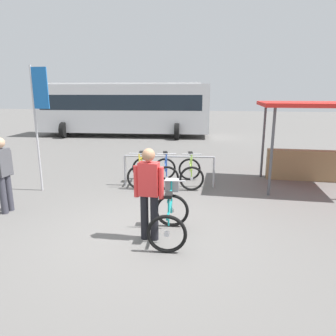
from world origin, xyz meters
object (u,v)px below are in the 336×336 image
featured_bicycle (170,213)px  racked_bike_lime (191,172)px  person_with_featured_bike (149,190)px  market_stall (315,135)px  racked_bike_yellow (141,171)px  banner_flag (39,105)px  racked_bike_blue (166,172)px  pedestrian_with_backpack (2,170)px  bus_distant (124,106)px

featured_bicycle → racked_bike_lime: bearing=89.4°
person_with_featured_bike → market_stall: (3.73, 4.13, 0.49)m
racked_bike_yellow → featured_bicycle: (1.36, -3.12, 0.08)m
featured_bicycle → racked_bike_yellow: bearing=113.6°
featured_bicycle → banner_flag: 4.59m
racked_bike_blue → market_stall: bearing=10.8°
person_with_featured_bike → market_stall: 5.59m
pedestrian_with_backpack → market_stall: market_stall is taller
banner_flag → featured_bicycle: bearing=-29.4°
racked_bike_blue → market_stall: 4.26m
racked_bike_yellow → featured_bicycle: size_ratio=0.99×
racked_bike_lime → market_stall: 3.58m
featured_bicycle → banner_flag: (-3.69, 2.08, 1.78)m
featured_bicycle → pedestrian_with_backpack: 3.79m
racked_bike_lime → featured_bicycle: (-0.03, -3.26, 0.08)m
pedestrian_with_backpack → bus_distant: bus_distant is taller
featured_bicycle → bus_distant: (-4.94, 12.76, 1.30)m
racked_bike_blue → racked_bike_yellow: bearing=-174.3°
racked_bike_yellow → racked_bike_blue: (0.70, 0.07, 0.00)m
featured_bicycle → banner_flag: size_ratio=0.38×
banner_flag → person_with_featured_bike: bearing=-33.9°
pedestrian_with_backpack → racked_bike_yellow: bearing=47.5°
featured_bicycle → market_stall: bearing=49.4°
racked_bike_yellow → pedestrian_with_backpack: size_ratio=0.73×
racked_bike_blue → person_with_featured_bike: person_with_featured_bike is taller
racked_bike_yellow → pedestrian_with_backpack: 3.53m
market_stall → pedestrian_with_backpack: bearing=-154.3°
market_stall → banner_flag: (-7.08, -1.89, 0.84)m
racked_bike_yellow → bus_distant: size_ratio=0.12×
racked_bike_blue → featured_bicycle: bearing=-78.2°
racked_bike_yellow → market_stall: (4.75, 0.85, 1.03)m
market_stall → banner_flag: banner_flag is taller
racked_bike_lime → person_with_featured_bike: size_ratio=0.72×
racked_bike_blue → market_stall: size_ratio=0.40×
racked_bike_blue → market_stall: market_stall is taller
market_stall → banner_flag: bearing=-165.1°
racked_bike_lime → racked_bike_blue: bearing=-174.3°
racked_bike_blue → pedestrian_with_backpack: pedestrian_with_backpack is taller
person_with_featured_bike → market_stall: market_stall is taller
person_with_featured_bike → banner_flag: bearing=146.1°
market_stall → featured_bicycle: bearing=-130.6°
racked_bike_blue → person_with_featured_bike: 3.42m
featured_bicycle → banner_flag: bearing=150.6°
racked_bike_yellow → person_with_featured_bike: 3.48m
racked_bike_yellow → racked_bike_lime: same height
racked_bike_yellow → pedestrian_with_backpack: bearing=-132.5°
market_stall → racked_bike_lime: bearing=-168.1°
banner_flag → racked_bike_blue: bearing=20.2°
bus_distant → racked_bike_blue: bearing=-65.9°
featured_bicycle → bus_distant: 13.74m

